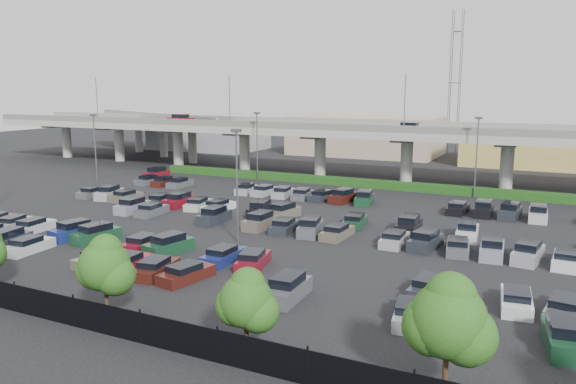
% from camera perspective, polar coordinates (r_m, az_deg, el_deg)
% --- Properties ---
extents(ground, '(280.00, 280.00, 0.00)m').
position_cam_1_polar(ground, '(58.16, -0.99, -3.23)').
color(ground, black).
extents(overpass, '(150.00, 13.00, 15.80)m').
position_cam_1_polar(overpass, '(86.49, 8.68, 5.83)').
color(overpass, '#989790').
rests_on(overpass, ground).
extents(on_ramp, '(50.93, 30.13, 8.80)m').
position_cam_1_polar(on_ramp, '(121.80, -13.68, 6.91)').
color(on_ramp, '#989790').
rests_on(on_ramp, ground).
extents(hedge, '(66.00, 1.60, 1.10)m').
position_cam_1_polar(hedge, '(80.63, 7.19, 0.94)').
color(hedge, '#194213').
rests_on(hedge, ground).
extents(fence, '(70.00, 0.10, 2.00)m').
position_cam_1_polar(fence, '(36.53, -22.07, -10.95)').
color(fence, black).
rests_on(fence, ground).
extents(tree_row, '(65.07, 3.66, 5.94)m').
position_cam_1_polar(tree_row, '(36.10, -19.80, -6.66)').
color(tree_row, '#332316').
rests_on(tree_row, ground).
extents(parked_cars, '(62.88, 41.53, 1.67)m').
position_cam_1_polar(parked_cars, '(55.25, -2.66, -3.30)').
color(parked_cars, '#A5A4A9').
rests_on(parked_cars, ground).
extents(light_poles, '(66.90, 48.38, 10.30)m').
position_cam_1_polar(light_poles, '(60.71, -3.61, 3.32)').
color(light_poles, '#55555B').
rests_on(light_poles, ground).
extents(distant_buildings, '(138.00, 24.00, 9.00)m').
position_cam_1_polar(distant_buildings, '(113.26, 19.41, 4.79)').
color(distant_buildings, gray).
rests_on(distant_buildings, ground).
extents(comm_tower, '(2.40, 2.40, 30.00)m').
position_cam_1_polar(comm_tower, '(126.13, 16.61, 10.86)').
color(comm_tower, '#55555B').
rests_on(comm_tower, ground).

